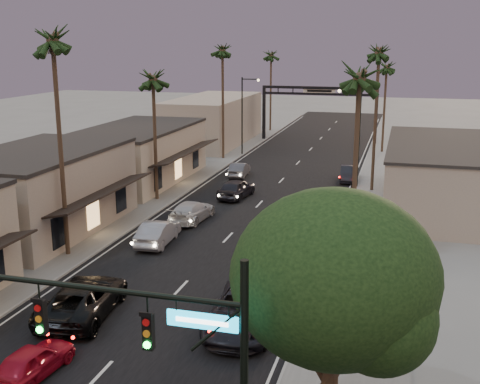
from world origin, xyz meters
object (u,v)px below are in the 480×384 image
Objects in this scene: palm_rc at (387,64)px; oncoming_pickup at (84,298)px; palm_lc at (153,73)px; streetlight_left at (244,110)px; oncoming_red at (33,361)px; palm_lb at (52,33)px; palm_far at (271,52)px; oncoming_silver at (158,232)px; arch at (319,100)px; streetlight_right at (356,129)px; palm_rb at (379,48)px; palm_ld at (222,47)px; curbside_black at (279,270)px; curbside_near at (244,310)px; traffic_signal at (173,351)px; palm_ra at (360,70)px; corner_tree at (336,284)px.

palm_rc is 51.58m from oncoming_pickup.
oncoming_pickup is (5.26, -21.26, -9.60)m from palm_lc.
streetlight_left is 2.30× the size of oncoming_red.
palm_lb is 56.03m from palm_far.
palm_lc is 14.92m from oncoming_silver.
arch reaches higher than oncoming_red.
streetlight_right is 7.35m from palm_rb.
palm_lb is at bearing 34.79° from oncoming_silver.
palm_ld is (0.00, 19.00, 1.95)m from palm_lc.
oncoming_pickup is at bearing -93.46° from arch.
palm_rb is 33.64m from oncoming_pickup.
oncoming_silver is (-0.72, 10.84, -0.08)m from oncoming_pickup.
palm_rb is 25.96m from curbside_black.
oncoming_silver is (4.24, -52.41, -10.66)m from palm_far.
palm_rc is at bearing 27.62° from palm_ld.
curbside_near is (4.50, -54.45, -4.65)m from arch.
palm_ld is 47.64m from oncoming_red.
arch is 18.61m from palm_ld.
streetlight_left is 7.88m from palm_ld.
oncoming_silver is at bearing -119.50° from streetlight_right.
palm_rb reaches higher than palm_rc.
curbside_near reaches higher than oncoming_pickup.
arch is 49.39m from palm_lb.
palm_lb is (-8.60, -48.00, 7.85)m from arch.
traffic_signal is at bearing -94.16° from palm_rb.
traffic_signal is at bearing -86.25° from curbside_near.
oncoming_red is 0.82× the size of oncoming_silver.
oncoming_red is at bearing -104.72° from streetlight_right.
traffic_signal is 21.19m from palm_ra.
curbside_black is (5.00, -48.95, -4.70)m from arch.
palm_ra is 0.93× the size of palm_rb.
curbside_black is (-1.92, -23.96, -4.49)m from streetlight_right.
oncoming_pickup is 10.45m from curbside_black.
palm_ld is 20.42m from palm_rb.
corner_tree is 13.20m from oncoming_red.
traffic_signal is 0.64× the size of palm_far.
streetlight_right reaches higher than curbside_near.
corner_tree is 1.84× the size of oncoming_silver.
palm_ra is at bearing -65.46° from streetlight_left.
palm_far is at bearing 89.25° from palm_ld.
curbside_black is at bearing 82.70° from curbside_near.
palm_lc reaches higher than corner_tree.
palm_far reaches higher than corner_tree.
arch is 1.07× the size of palm_rb.
streetlight_left is 0.74× the size of palm_rc.
palm_rc is 56.72m from oncoming_red.
palm_rc is at bearing 84.35° from curbside_black.
palm_rb is at bearing -32.60° from palm_ld.
corner_tree is 1.38× the size of curbside_near.
palm_rc is (0.00, 40.00, -0.97)m from palm_ra.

